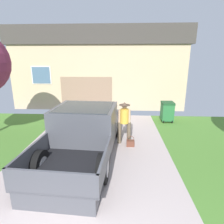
{
  "coord_description": "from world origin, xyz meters",
  "views": [
    {
      "loc": [
        0.93,
        -1.67,
        3.18
      ],
      "look_at": [
        0.57,
        5.08,
        1.29
      ],
      "focal_mm": 30.51,
      "sensor_mm": 36.0,
      "label": 1
    }
  ],
  "objects_px": {
    "wheeled_trash_bin": "(167,111)",
    "pickup_truck": "(86,132)",
    "house_with_garage": "(102,67)",
    "person_with_hat": "(124,120)",
    "handbag": "(130,143)"
  },
  "relations": [
    {
      "from": "pickup_truck",
      "to": "person_with_hat",
      "type": "height_order",
      "value": "person_with_hat"
    },
    {
      "from": "person_with_hat",
      "to": "house_with_garage",
      "type": "bearing_deg",
      "value": -79.1
    },
    {
      "from": "person_with_hat",
      "to": "house_with_garage",
      "type": "distance_m",
      "value": 8.17
    },
    {
      "from": "handbag",
      "to": "wheeled_trash_bin",
      "type": "height_order",
      "value": "wheeled_trash_bin"
    },
    {
      "from": "house_with_garage",
      "to": "pickup_truck",
      "type": "bearing_deg",
      "value": -87.94
    },
    {
      "from": "person_with_hat",
      "to": "handbag",
      "type": "bearing_deg",
      "value": 131.05
    },
    {
      "from": "wheeled_trash_bin",
      "to": "pickup_truck",
      "type": "bearing_deg",
      "value": -135.83
    },
    {
      "from": "handbag",
      "to": "person_with_hat",
      "type": "bearing_deg",
      "value": 132.15
    },
    {
      "from": "person_with_hat",
      "to": "handbag",
      "type": "height_order",
      "value": "person_with_hat"
    },
    {
      "from": "pickup_truck",
      "to": "wheeled_trash_bin",
      "type": "xyz_separation_m",
      "value": [
        3.62,
        3.51,
        -0.15
      ]
    },
    {
      "from": "pickup_truck",
      "to": "person_with_hat",
      "type": "relative_size",
      "value": 3.21
    },
    {
      "from": "pickup_truck",
      "to": "handbag",
      "type": "bearing_deg",
      "value": 19.26
    },
    {
      "from": "handbag",
      "to": "house_with_garage",
      "type": "bearing_deg",
      "value": 103.25
    },
    {
      "from": "house_with_garage",
      "to": "wheeled_trash_bin",
      "type": "bearing_deg",
      "value": -52.03
    },
    {
      "from": "person_with_hat",
      "to": "handbag",
      "type": "relative_size",
      "value": 3.98
    }
  ]
}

